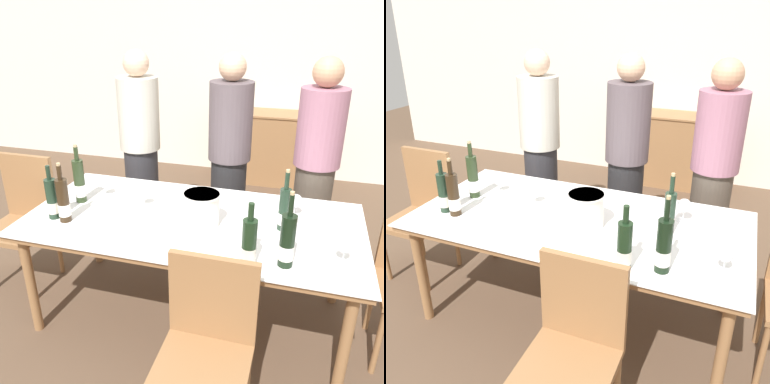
% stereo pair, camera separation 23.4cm
% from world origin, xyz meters
% --- Properties ---
extents(ground_plane, '(12.00, 12.00, 0.00)m').
position_xyz_m(ground_plane, '(0.00, 0.00, 0.00)').
color(ground_plane, brown).
extents(back_wall, '(8.00, 0.10, 2.80)m').
position_xyz_m(back_wall, '(0.00, 2.86, 1.40)').
color(back_wall, silver).
rests_on(back_wall, ground_plane).
extents(sideboard_cabinet, '(1.15, 0.46, 0.83)m').
position_xyz_m(sideboard_cabinet, '(0.17, 2.57, 0.42)').
color(sideboard_cabinet, '#996B42').
rests_on(sideboard_cabinet, ground_plane).
extents(dining_table, '(2.03, 1.01, 0.73)m').
position_xyz_m(dining_table, '(0.00, 0.00, 0.67)').
color(dining_table, '#996B42').
rests_on(dining_table, ground_plane).
extents(ice_bucket, '(0.22, 0.22, 0.21)m').
position_xyz_m(ice_bucket, '(0.08, -0.06, 0.84)').
color(ice_bucket, white).
rests_on(ice_bucket, dining_table).
extents(wine_bottle_0, '(0.08, 0.08, 0.35)m').
position_xyz_m(wine_bottle_0, '(0.41, -0.40, 0.86)').
color(wine_bottle_0, black).
rests_on(wine_bottle_0, dining_table).
extents(wine_bottle_1, '(0.07, 0.07, 0.34)m').
position_xyz_m(wine_bottle_1, '(-0.82, -0.22, 0.85)').
color(wine_bottle_1, '#1E3323').
rests_on(wine_bottle_1, dining_table).
extents(wine_bottle_2, '(0.07, 0.07, 0.37)m').
position_xyz_m(wine_bottle_2, '(0.54, 0.03, 0.86)').
color(wine_bottle_2, '#1E3323').
rests_on(wine_bottle_2, dining_table).
extents(wine_bottle_3, '(0.07, 0.07, 0.39)m').
position_xyz_m(wine_bottle_3, '(-0.78, 0.04, 0.87)').
color(wine_bottle_3, '#28381E').
rests_on(wine_bottle_3, dining_table).
extents(wine_bottle_4, '(0.07, 0.07, 0.37)m').
position_xyz_m(wine_bottle_4, '(-0.73, -0.23, 0.86)').
color(wine_bottle_4, '#332314').
rests_on(wine_bottle_4, dining_table).
extents(wine_bottle_5, '(0.08, 0.08, 0.40)m').
position_xyz_m(wine_bottle_5, '(0.58, -0.34, 0.87)').
color(wine_bottle_5, black).
rests_on(wine_bottle_5, dining_table).
extents(wine_glass_0, '(0.07, 0.07, 0.13)m').
position_xyz_m(wine_glass_0, '(-0.67, 0.16, 0.82)').
color(wine_glass_0, white).
rests_on(wine_glass_0, dining_table).
extents(wine_glass_1, '(0.07, 0.07, 0.13)m').
position_xyz_m(wine_glass_1, '(0.86, -0.23, 0.82)').
color(wine_glass_1, white).
rests_on(wine_glass_1, dining_table).
extents(wine_glass_2, '(0.08, 0.08, 0.14)m').
position_xyz_m(wine_glass_2, '(0.60, 0.22, 0.83)').
color(wine_glass_2, white).
rests_on(wine_glass_2, dining_table).
extents(wine_glass_3, '(0.07, 0.07, 0.13)m').
position_xyz_m(wine_glass_3, '(-0.35, 0.09, 0.83)').
color(wine_glass_3, white).
rests_on(wine_glass_3, dining_table).
extents(chair_left_end, '(0.42, 0.42, 0.96)m').
position_xyz_m(chair_left_end, '(-1.31, 0.09, 0.54)').
color(chair_left_end, '#996B42').
rests_on(chair_left_end, ground_plane).
extents(chair_near_front, '(0.42, 0.42, 0.90)m').
position_xyz_m(chair_near_front, '(0.28, -0.73, 0.52)').
color(chair_near_front, '#996B42').
rests_on(chair_near_front, ground_plane).
extents(person_host, '(0.33, 0.33, 1.63)m').
position_xyz_m(person_host, '(-0.70, 0.86, 0.82)').
color(person_host, '#2D2D33').
rests_on(person_host, ground_plane).
extents(person_guest_left, '(0.33, 0.33, 1.63)m').
position_xyz_m(person_guest_left, '(0.06, 0.85, 0.82)').
color(person_guest_left, '#262628').
rests_on(person_guest_left, ground_plane).
extents(person_guest_right, '(0.33, 0.33, 1.63)m').
position_xyz_m(person_guest_right, '(0.71, 0.80, 0.82)').
color(person_guest_right, '#51473D').
rests_on(person_guest_right, ground_plane).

